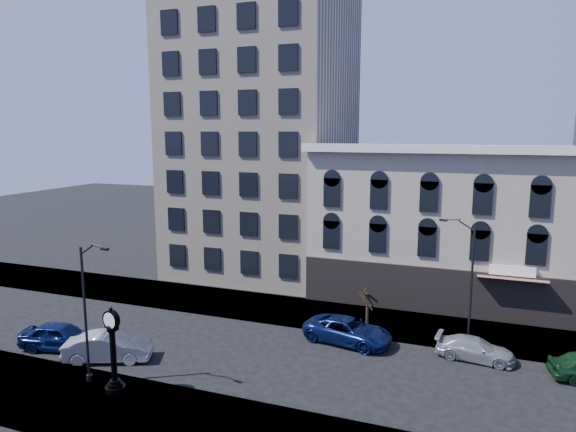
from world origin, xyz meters
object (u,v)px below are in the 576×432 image
at_px(street_lamp_near, 90,276).
at_px(car_near_a, 61,336).
at_px(street_clock, 113,354).
at_px(car_near_b, 108,347).

bearing_deg(street_lamp_near, car_near_a, 162.19).
relative_size(street_lamp_near, car_near_a, 1.57).
bearing_deg(street_clock, car_near_b, 144.50).
bearing_deg(car_near_b, street_lamp_near, -175.47).
xyz_separation_m(street_lamp_near, car_near_b, (-1.45, 2.72, -5.21)).
relative_size(street_lamp_near, car_near_b, 1.56).
xyz_separation_m(car_near_a, car_near_b, (3.82, -0.27, -0.02)).
xyz_separation_m(street_clock, car_near_a, (-6.76, 3.31, -1.33)).
bearing_deg(car_near_a, street_clock, -128.71).
distance_m(street_clock, car_near_a, 7.64).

